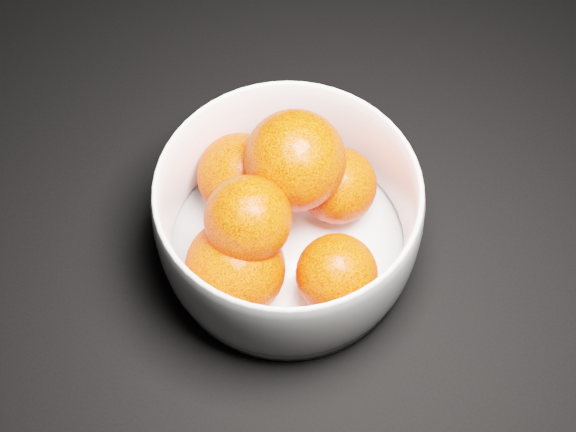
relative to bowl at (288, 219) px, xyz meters
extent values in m
cylinder|color=white|center=(0.00, 0.00, -0.04)|extent=(0.18, 0.18, 0.01)
sphere|color=#FA3208|center=(0.04, 0.03, -0.01)|extent=(0.06, 0.06, 0.06)
sphere|color=#FA3208|center=(-0.03, 0.05, -0.01)|extent=(0.06, 0.06, 0.06)
sphere|color=#FA3208|center=(-0.04, -0.03, -0.01)|extent=(0.07, 0.07, 0.07)
sphere|color=#FA3208|center=(0.03, -0.05, -0.01)|extent=(0.06, 0.06, 0.06)
sphere|color=#FA3208|center=(0.01, 0.03, 0.03)|extent=(0.07, 0.07, 0.07)
sphere|color=#FA3208|center=(-0.03, -0.01, 0.03)|extent=(0.06, 0.06, 0.06)
camera|label=1|loc=(-0.04, -0.29, 0.50)|focal=50.00mm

